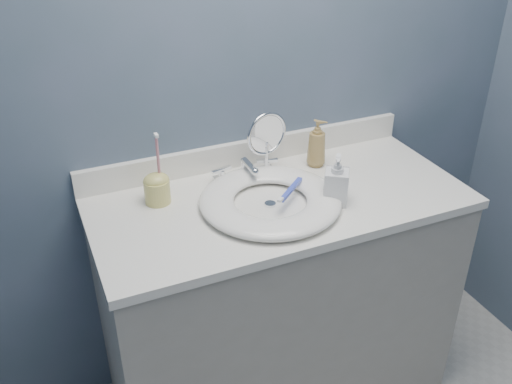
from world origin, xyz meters
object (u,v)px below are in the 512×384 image
soap_bottle_amber (317,143)px  toothbrush_holder (157,187)px  makeup_mirror (266,141)px  soap_bottle_clear (337,179)px

soap_bottle_amber → toothbrush_holder: (-0.58, -0.02, -0.03)m
makeup_mirror → soap_bottle_clear: makeup_mirror is taller
soap_bottle_amber → toothbrush_holder: toothbrush_holder is taller
soap_bottle_clear → toothbrush_holder: 0.57m
soap_bottle_clear → toothbrush_holder: size_ratio=0.70×
soap_bottle_clear → toothbrush_holder: bearing=-170.3°
soap_bottle_amber → toothbrush_holder: 0.59m
makeup_mirror → soap_bottle_amber: makeup_mirror is taller
makeup_mirror → toothbrush_holder: bearing=175.0°
makeup_mirror → soap_bottle_clear: (0.12, -0.26, -0.04)m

